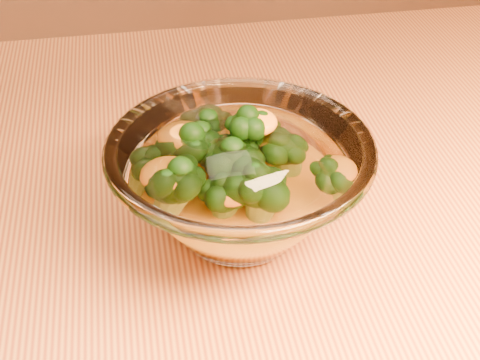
% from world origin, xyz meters
% --- Properties ---
extents(table, '(1.20, 0.80, 0.75)m').
position_xyz_m(table, '(0.00, 0.00, 0.65)').
color(table, '#BF7E39').
rests_on(table, ground).
extents(glass_bowl, '(0.21, 0.21, 0.10)m').
position_xyz_m(glass_bowl, '(0.02, -0.01, 0.80)').
color(glass_bowl, white).
rests_on(glass_bowl, table).
extents(cheese_sauce, '(0.11, 0.11, 0.03)m').
position_xyz_m(cheese_sauce, '(0.02, -0.01, 0.78)').
color(cheese_sauce, orange).
rests_on(cheese_sauce, glass_bowl).
extents(broccoli_heap, '(0.16, 0.14, 0.08)m').
position_xyz_m(broccoli_heap, '(0.01, -0.01, 0.81)').
color(broccoli_heap, black).
rests_on(broccoli_heap, cheese_sauce).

